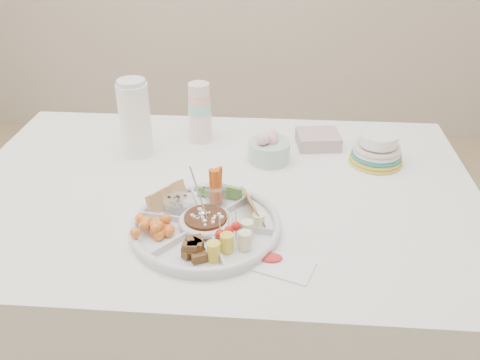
# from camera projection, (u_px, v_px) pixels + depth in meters

# --- Properties ---
(dining_table) EXTENTS (1.52, 1.02, 0.76)m
(dining_table) POSITION_uv_depth(u_px,v_px,m) (221.00, 284.00, 1.69)
(dining_table) COLOR white
(dining_table) RESTS_ON floor
(party_tray) EXTENTS (0.43, 0.43, 0.04)m
(party_tray) POSITION_uv_depth(u_px,v_px,m) (206.00, 224.00, 1.30)
(party_tray) COLOR white
(party_tray) RESTS_ON dining_table
(bean_dip) EXTENTS (0.12, 0.12, 0.04)m
(bean_dip) POSITION_uv_depth(u_px,v_px,m) (206.00, 221.00, 1.30)
(bean_dip) COLOR black
(bean_dip) RESTS_ON party_tray
(tortillas) EXTENTS (0.11, 0.11, 0.06)m
(tortillas) POSITION_uv_depth(u_px,v_px,m) (254.00, 208.00, 1.32)
(tortillas) COLOR olive
(tortillas) RESTS_ON party_tray
(carrot_cucumber) EXTENTS (0.13, 0.13, 0.11)m
(carrot_cucumber) POSITION_uv_depth(u_px,v_px,m) (219.00, 184.00, 1.39)
(carrot_cucumber) COLOR #CD5712
(carrot_cucumber) RESTS_ON party_tray
(pita_raisins) EXTENTS (0.13, 0.13, 0.06)m
(pita_raisins) POSITION_uv_depth(u_px,v_px,m) (172.00, 198.00, 1.36)
(pita_raisins) COLOR tan
(pita_raisins) RESTS_ON party_tray
(cherries) EXTENTS (0.14, 0.14, 0.05)m
(cherries) POSITION_uv_depth(u_px,v_px,m) (155.00, 228.00, 1.26)
(cherries) COLOR #CC5F21
(cherries) RESTS_ON party_tray
(granola_chunks) EXTENTS (0.11, 0.11, 0.04)m
(granola_chunks) POSITION_uv_depth(u_px,v_px,m) (190.00, 251.00, 1.18)
(granola_chunks) COLOR brown
(granola_chunks) RESTS_ON party_tray
(banana_tomato) EXTENTS (0.12, 0.12, 0.08)m
(banana_tomato) POSITION_uv_depth(u_px,v_px,m) (243.00, 233.00, 1.21)
(banana_tomato) COLOR #F2EF8E
(banana_tomato) RESTS_ON party_tray
(cup_stack) EXTENTS (0.09, 0.09, 0.22)m
(cup_stack) POSITION_uv_depth(u_px,v_px,m) (200.00, 111.00, 1.71)
(cup_stack) COLOR #ADC39F
(cup_stack) RESTS_ON dining_table
(thermos) EXTENTS (0.13, 0.13, 0.26)m
(thermos) POSITION_uv_depth(u_px,v_px,m) (135.00, 117.00, 1.62)
(thermos) COLOR white
(thermos) RESTS_ON dining_table
(flower_bowl) EXTENTS (0.16, 0.16, 0.10)m
(flower_bowl) POSITION_uv_depth(u_px,v_px,m) (269.00, 146.00, 1.61)
(flower_bowl) COLOR #82B9A3
(flower_bowl) RESTS_ON dining_table
(napkin_stack) EXTENTS (0.15, 0.14, 0.05)m
(napkin_stack) POSITION_uv_depth(u_px,v_px,m) (318.00, 139.00, 1.72)
(napkin_stack) COLOR #BB999D
(napkin_stack) RESTS_ON dining_table
(plate_stack) EXTENTS (0.21, 0.21, 0.11)m
(plate_stack) POSITION_uv_depth(u_px,v_px,m) (377.00, 147.00, 1.60)
(plate_stack) COLOR #EBE458
(plate_stack) RESTS_ON dining_table
(placemat) EXTENTS (0.28, 0.17, 0.01)m
(placemat) POSITION_uv_depth(u_px,v_px,m) (258.00, 259.00, 1.21)
(placemat) COLOR white
(placemat) RESTS_ON dining_table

